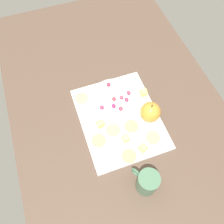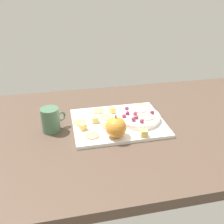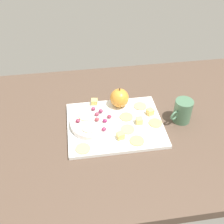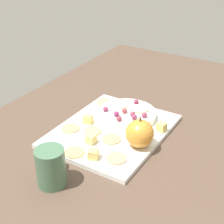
{
  "view_description": "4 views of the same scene",
  "coord_description": "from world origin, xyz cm",
  "views": [
    {
      "loc": [
        -41.67,
        18.27,
        85.88
      ],
      "look_at": [
        -1.2,
        3.88,
        9.62
      ],
      "focal_mm": 38.62,
      "sensor_mm": 36.0,
      "label": 1
    },
    {
      "loc": [
        -23.62,
        -87.52,
        56.53
      ],
      "look_at": [
        -4.43,
        2.05,
        9.05
      ],
      "focal_mm": 41.52,
      "sensor_mm": 36.0,
      "label": 2
    },
    {
      "loc": [
        10.61,
        78.48,
        78.61
      ],
      "look_at": [
        -1.27,
        -1.64,
        8.55
      ],
      "focal_mm": 44.65,
      "sensor_mm": 36.0,
      "label": 3
    },
    {
      "loc": [
        -74.3,
        -42.79,
        57.41
      ],
      "look_at": [
        -0.98,
        1.81,
        9.99
      ],
      "focal_mm": 54.34,
      "sensor_mm": 36.0,
      "label": 4
    }
  ],
  "objects": [
    {
      "name": "table",
      "position": [
        0.0,
        0.0,
        1.84
      ],
      "size": [
        144.44,
        82.75,
        3.69
      ],
      "primitive_type": "cube",
      "color": "brown",
      "rests_on": "ground"
    },
    {
      "name": "platter",
      "position": [
        -2.03,
        1.14,
        4.34
      ],
      "size": [
        36.47,
        29.17,
        1.31
      ],
      "primitive_type": "cube",
      "color": "white",
      "rests_on": "table"
    },
    {
      "name": "serving_dish",
      "position": [
        6.12,
        0.68,
        6.07
      ],
      "size": [
        17.91,
        17.91,
        2.15
      ],
      "primitive_type": "cylinder",
      "color": "white",
      "rests_on": "platter"
    },
    {
      "name": "apple_whole",
      "position": [
        -5.52,
        -9.56,
        8.84
      ],
      "size": [
        7.69,
        7.69,
        7.69
      ],
      "primitive_type": "sphere",
      "color": "orange",
      "rests_on": "platter"
    },
    {
      "name": "apple_stem",
      "position": [
        -5.52,
        -9.56,
        13.29
      ],
      "size": [
        0.5,
        0.5,
        1.2
      ],
      "primitive_type": "cylinder",
      "color": "brown",
      "rests_on": "apple_whole"
    },
    {
      "name": "cheese_cube_0",
      "position": [
        -16.71,
        -2.19,
        6.24
      ],
      "size": [
        3.16,
        3.16,
        2.48
      ],
      "primitive_type": "cube",
      "rotation": [
        0.0,
        0.0,
        0.33
      ],
      "color": "#F4CF6C",
      "rests_on": "platter"
    },
    {
      "name": "cheese_cube_1",
      "position": [
        4.64,
        -11.53,
        6.24
      ],
      "size": [
        2.81,
        2.81,
        2.48
      ],
      "primitive_type": "cube",
      "rotation": [
        0.0,
        0.0,
        1.43
      ],
      "color": "#EDD26B",
      "rests_on": "platter"
    },
    {
      "name": "cheese_cube_2",
      "position": [
        -2.79,
        9.11,
        6.24
      ],
      "size": [
        2.92,
        2.92,
        2.48
      ],
      "primitive_type": "cube",
      "rotation": [
        0.0,
        0.0,
        0.2
      ],
      "color": "#EECF6C",
      "rests_on": "platter"
    },
    {
      "name": "cheese_cube_3",
      "position": [
        -11.27,
        2.31,
        6.24
      ],
      "size": [
        2.5,
        2.5,
        2.48
      ],
      "primitive_type": "cube",
      "rotation": [
        0.0,
        0.0,
        1.56
      ],
      "color": "#E5CD74",
      "rests_on": "platter"
    },
    {
      "name": "cracker_0",
      "position": [
        -17.48,
        3.35,
        5.2
      ],
      "size": [
        5.28,
        5.28,
        0.4
      ],
      "primitive_type": "cylinder",
      "color": "tan",
      "rests_on": "platter"
    },
    {
      "name": "cracker_1",
      "position": [
        -7.0,
        -1.74,
        5.2
      ],
      "size": [
        5.28,
        5.28,
        0.4
      ],
      "primitive_type": "cylinder",
      "color": "tan",
      "rests_on": "platter"
    },
    {
      "name": "cracker_2",
      "position": [
        -6.18,
        5.23,
        5.2
      ],
      "size": [
        5.28,
        5.28,
        0.4
      ],
      "primitive_type": "cylinder",
      "color": "tan",
      "rests_on": "platter"
    },
    {
      "name": "cracker_3",
      "position": [
        -8.42,
        11.53,
        5.2
      ],
      "size": [
        5.28,
        5.28,
        0.4
      ],
      "primitive_type": "cylinder",
      "color": "tan",
      "rests_on": "platter"
    },
    {
      "name": "cracker_4",
      "position": [
        11.11,
        12.4,
        5.2
      ],
      "size": [
        5.28,
        5.28,
        0.4
      ],
      "primitive_type": "cylinder",
      "color": "tan",
      "rests_on": "platter"
    },
    {
      "name": "cracker_5",
      "position": [
        -13.9,
        -7.43,
        5.2
      ],
      "size": [
        5.28,
        5.28,
        0.4
      ],
      "primitive_type": "cylinder",
      "color": "tan",
      "rests_on": "platter"
    },
    {
      "name": "grape_0",
      "position": [
        12.06,
        0.69,
        7.86
      ],
      "size": [
        1.75,
        1.57,
        1.44
      ],
      "primitive_type": "ellipsoid",
      "color": "#892B46",
      "rests_on": "serving_dish"
    },
    {
      "name": "grape_1",
      "position": [
        2.89,
        6.49,
        7.85
      ],
      "size": [
        1.75,
        1.57,
        1.41
      ],
      "primitive_type": "ellipsoid",
      "color": "#923157",
      "rests_on": "serving_dish"
    },
    {
      "name": "grape_2",
      "position": [
        2.9,
        -3.5,
        7.97
      ],
      "size": [
        1.75,
        1.57,
        1.65
      ],
      "primitive_type": "ellipsoid",
      "color": "#893354",
      "rests_on": "serving_dish"
    },
    {
      "name": "grape_3",
      "position": [
        -0.41,
        0.27,
        7.86
      ],
      "size": [
        1.75,
        1.57,
        1.42
      ],
      "primitive_type": "ellipsoid",
      "color": "#923249",
      "rests_on": "serving_dish"
    },
    {
      "name": "grape_4",
      "position": [
        5.61,
        -5.46,
        7.92
      ],
      "size": [
        1.75,
        1.57,
        1.54
      ],
      "primitive_type": "ellipsoid",
      "color": "#903557",
      "rests_on": "serving_dish"
    },
    {
      "name": "grape_5",
      "position": [
        4.9,
        0.94,
        7.88
      ],
      "size": [
        1.75,
        1.57,
        1.47
      ],
      "primitive_type": "ellipsoid",
      "color": "#993B45",
      "rests_on": "serving_dish"
    },
    {
      "name": "grape_6",
      "position": [
        4.57,
        -2.05,
        7.87
      ],
      "size": [
        1.75,
        1.57,
        1.45
      ],
      "primitive_type": "ellipsoid",
      "color": "#963C54",
      "rests_on": "serving_dish"
    },
    {
      "name": "grape_7",
      "position": [
        2.01,
        2.12,
        7.88
      ],
      "size": [
        1.75,
        1.57,
        1.46
      ],
      "primitive_type": "ellipsoid",
      "color": "#8B2657",
      "rests_on": "serving_dish"
    },
    {
      "name": "apple_slice_0",
      "position": [
        8.08,
        4.65,
        7.45
      ],
      "size": [
        5.47,
        5.47,
        0.6
      ],
      "primitive_type": "cylinder",
      "color": "beige",
      "rests_on": "serving_dish"
    },
    {
      "name": "apple_slice_1",
      "position": [
        8.89,
        -1.98,
        7.45
      ],
      "size": [
        5.47,
        5.47,
        0.6
      ],
      "primitive_type": "cylinder",
      "color": "beige",
      "rests_on": "serving_dish"
    },
    {
      "name": "cup",
      "position": [
        -28.4,
        1.69,
        8.46
      ],
      "size": [
        9.51,
        7.0,
        9.55
      ],
      "color": "#476F52",
      "rests_on": "table"
    }
  ]
}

